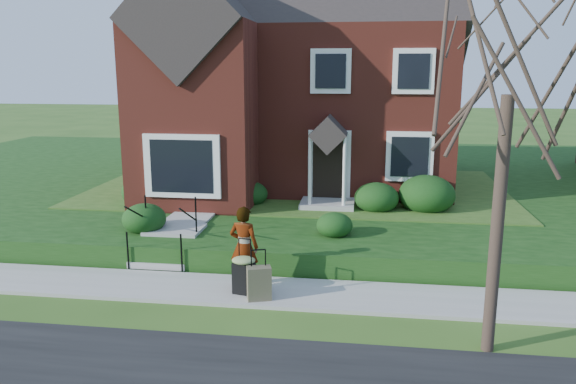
% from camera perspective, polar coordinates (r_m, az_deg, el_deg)
% --- Properties ---
extents(ground, '(120.00, 120.00, 0.00)m').
position_cam_1_polar(ground, '(12.17, -3.54, -10.21)').
color(ground, '#2D5119').
rests_on(ground, ground).
extents(sidewalk, '(60.00, 1.60, 0.08)m').
position_cam_1_polar(sidewalk, '(12.15, -3.55, -10.03)').
color(sidewalk, '#9E9B93').
rests_on(sidewalk, ground).
extents(terrace, '(44.00, 20.00, 0.60)m').
position_cam_1_polar(terrace, '(22.40, 12.15, 0.89)').
color(terrace, '#14370F').
rests_on(terrace, ground).
extents(walkway, '(1.20, 6.00, 0.06)m').
position_cam_1_polar(walkway, '(17.18, -8.48, -1.33)').
color(walkway, '#9E9B93').
rests_on(walkway, terrace).
extents(main_house, '(10.40, 10.20, 9.40)m').
position_cam_1_polar(main_house, '(20.76, 1.05, 14.06)').
color(main_house, maroon).
rests_on(main_house, terrace).
extents(front_steps, '(1.40, 2.02, 1.50)m').
position_cam_1_polar(front_steps, '(14.33, -11.98, -4.90)').
color(front_steps, '#9E9B93').
rests_on(front_steps, ground).
extents(foundation_shrubs, '(9.95, 4.61, 1.15)m').
position_cam_1_polar(foundation_shrubs, '(16.35, 0.34, -0.20)').
color(foundation_shrubs, '#11340F').
rests_on(foundation_shrubs, terrace).
extents(woman, '(0.71, 0.54, 1.77)m').
position_cam_1_polar(woman, '(12.05, -4.50, -5.56)').
color(woman, '#999999').
rests_on(woman, sidewalk).
extents(suitcase_black, '(0.57, 0.50, 1.18)m').
position_cam_1_polar(suitcase_black, '(11.79, -4.51, -8.17)').
color(suitcase_black, black).
rests_on(suitcase_black, sidewalk).
extents(suitcase_olive, '(0.54, 0.40, 1.04)m').
position_cam_1_polar(suitcase_olive, '(11.52, -2.95, -9.23)').
color(suitcase_olive, brown).
rests_on(suitcase_olive, sidewalk).
extents(tree_verge, '(4.69, 4.69, 6.70)m').
position_cam_1_polar(tree_verge, '(9.38, 21.67, 11.63)').
color(tree_verge, '#4B3A2D').
rests_on(tree_verge, ground).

